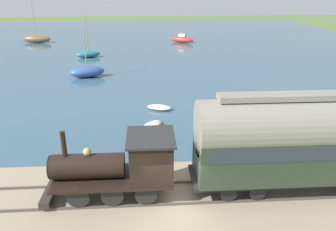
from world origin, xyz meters
name	(u,v)px	position (x,y,z in m)	size (l,w,h in m)	color
ground_plane	(173,215)	(0.00, 0.00, 0.00)	(200.00, 200.00, 0.00)	#516B38
harbor_water	(152,45)	(44.24, 0.00, 0.00)	(80.00, 80.00, 0.01)	#38566B
rail_embankment	(171,197)	(1.03, 0.00, 0.18)	(5.82, 56.00, 0.48)	gray
steam_locomotive	(125,163)	(1.03, 2.06, 2.07)	(2.31, 5.81, 3.18)	black
passenger_coach	(307,138)	(1.03, -6.04, 3.00)	(2.48, 10.29, 4.63)	black
sailboat_blue	(87,72)	(23.60, 7.45, 0.62)	(2.65, 4.03, 5.29)	#335199
sailboat_brown	(37,39)	(47.57, 19.98, 0.66)	(2.28, 5.07, 6.96)	brown
sailboat_teal	(88,54)	(34.20, 9.00, 0.49)	(2.51, 3.59, 5.91)	#1E707A
sailboat_red	(182,39)	(45.78, -5.27, 0.64)	(3.12, 4.24, 8.13)	#B72D23
rowboat_off_pier	(215,116)	(10.66, -3.98, 0.28)	(2.19, 1.89, 0.55)	silver
rowboat_mid_harbor	(152,125)	(9.50, 0.72, 0.18)	(2.08, 1.86, 0.34)	beige
rowboat_near_shore	(159,107)	(13.01, 0.06, 0.20)	(1.55, 2.19, 0.39)	silver
rowboat_far_out	(245,124)	(8.97, -5.80, 0.27)	(1.63, 2.31, 0.53)	beige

